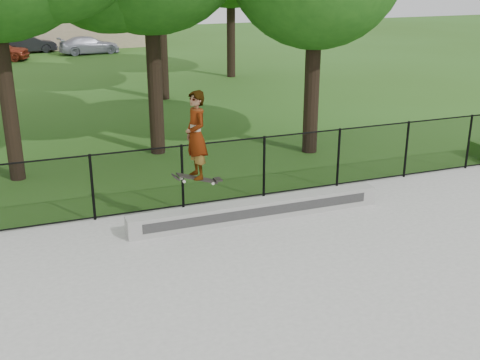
{
  "coord_description": "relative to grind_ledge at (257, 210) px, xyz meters",
  "views": [
    {
      "loc": [
        -5.3,
        -6.52,
        5.3
      ],
      "look_at": [
        -1.25,
        4.2,
        1.2
      ],
      "focal_mm": 45.0,
      "sensor_mm": 36.0,
      "label": 1
    }
  ],
  "objects": [
    {
      "name": "grind_ledge",
      "position": [
        0.0,
        0.0,
        0.0
      ],
      "size": [
        5.72,
        0.4,
        0.42
      ],
      "primitive_type": "cube",
      "color": "#9C9D98",
      "rests_on": "concrete_slab"
    },
    {
      "name": "car_b",
      "position": [
        -3.47,
        30.04,
        0.29
      ],
      "size": [
        3.17,
        1.48,
        1.11
      ],
      "primitive_type": "imported",
      "rotation": [
        0.0,
        0.0,
        1.67
      ],
      "color": "black",
      "rests_on": "ground"
    },
    {
      "name": "skater_airborne",
      "position": [
        -1.42,
        -0.27,
        1.87
      ],
      "size": [
        0.81,
        0.68,
        1.96
      ],
      "color": "black",
      "rests_on": "ground"
    },
    {
      "name": "concrete_slab",
      "position": [
        0.67,
        -4.7,
        -0.24
      ],
      "size": [
        14.0,
        12.0,
        0.06
      ],
      "primitive_type": "cube",
      "color": "#9A9A95",
      "rests_on": "ground"
    },
    {
      "name": "car_c",
      "position": [
        0.09,
        28.24,
        0.27
      ],
      "size": [
        3.58,
        1.88,
        1.09
      ],
      "primitive_type": "imported",
      "rotation": [
        0.0,
        0.0,
        1.68
      ],
      "color": "#989AAC",
      "rests_on": "ground"
    },
    {
      "name": "chainlink_fence",
      "position": [
        0.67,
        1.2,
        0.54
      ],
      "size": [
        16.06,
        0.06,
        1.5
      ],
      "color": "black",
      "rests_on": "concrete_slab"
    },
    {
      "name": "ground",
      "position": [
        0.67,
        -4.7,
        -0.27
      ],
      "size": [
        100.0,
        100.0,
        0.0
      ],
      "primitive_type": "plane",
      "color": "#2D5517",
      "rests_on": "ground"
    },
    {
      "name": "distant_building",
      "position": [
        -1.33,
        33.3,
        1.89
      ],
      "size": [
        12.4,
        6.4,
        4.3
      ],
      "color": "#CBAD8E",
      "rests_on": "ground"
    }
  ]
}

